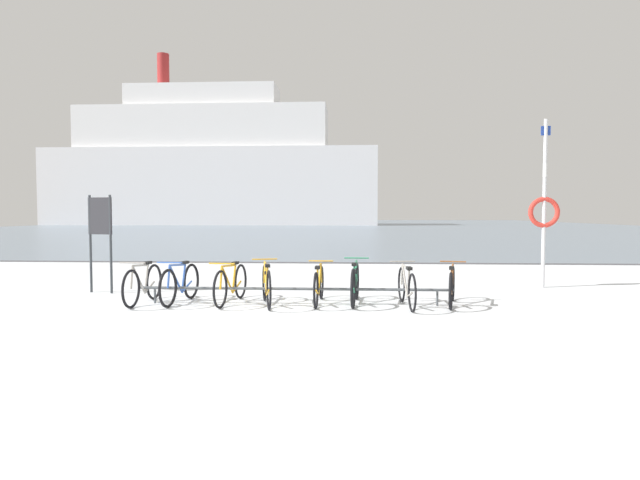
% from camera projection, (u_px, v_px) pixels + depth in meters
% --- Properties ---
extents(ground, '(80.00, 132.00, 0.08)m').
position_uv_depth(ground, '(332.00, 228.00, 61.38)').
color(ground, silver).
extents(bike_rack, '(5.62, 0.05, 0.31)m').
position_uv_depth(bike_rack, '(294.00, 289.00, 9.54)').
color(bike_rack, '#4C5156').
rests_on(bike_rack, ground).
extents(bicycle_0, '(0.46, 1.63, 0.79)m').
position_uv_depth(bicycle_0, '(143.00, 284.00, 9.61)').
color(bicycle_0, black).
rests_on(bicycle_0, ground).
extents(bicycle_1, '(0.46, 1.65, 0.79)m').
position_uv_depth(bicycle_1, '(180.00, 284.00, 9.68)').
color(bicycle_1, black).
rests_on(bicycle_1, ground).
extents(bicycle_2, '(0.46, 1.75, 0.78)m').
position_uv_depth(bicycle_2, '(231.00, 284.00, 9.66)').
color(bicycle_2, black).
rests_on(bicycle_2, ground).
extents(bicycle_3, '(0.53, 1.59, 0.80)m').
position_uv_depth(bicycle_3, '(267.00, 285.00, 9.44)').
color(bicycle_3, black).
rests_on(bicycle_3, ground).
extents(bicycle_4, '(0.46, 1.67, 0.74)m').
position_uv_depth(bicycle_4, '(319.00, 285.00, 9.62)').
color(bicycle_4, black).
rests_on(bicycle_4, ground).
extents(bicycle_5, '(0.46, 1.67, 0.80)m').
position_uv_depth(bicycle_5, '(355.00, 284.00, 9.61)').
color(bicycle_5, black).
rests_on(bicycle_5, ground).
extents(bicycle_6, '(0.46, 1.68, 0.76)m').
position_uv_depth(bicycle_6, '(407.00, 287.00, 9.31)').
color(bicycle_6, black).
rests_on(bicycle_6, ground).
extents(bicycle_7, '(0.51, 1.58, 0.75)m').
position_uv_depth(bicycle_7, '(452.00, 286.00, 9.46)').
color(bicycle_7, black).
rests_on(bicycle_7, ground).
extents(info_sign, '(0.54, 0.17, 2.00)m').
position_uv_depth(info_sign, '(100.00, 227.00, 10.88)').
color(info_sign, '#33383D').
rests_on(info_sign, ground).
extents(rescue_post, '(0.68, 0.10, 3.66)m').
position_uv_depth(rescue_post, '(544.00, 207.00, 11.66)').
color(rescue_post, silver).
rests_on(rescue_post, ground).
extents(ferry_ship, '(45.70, 9.16, 23.82)m').
position_uv_depth(ferry_ship, '(210.00, 168.00, 75.10)').
color(ferry_ship, white).
rests_on(ferry_ship, ground).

